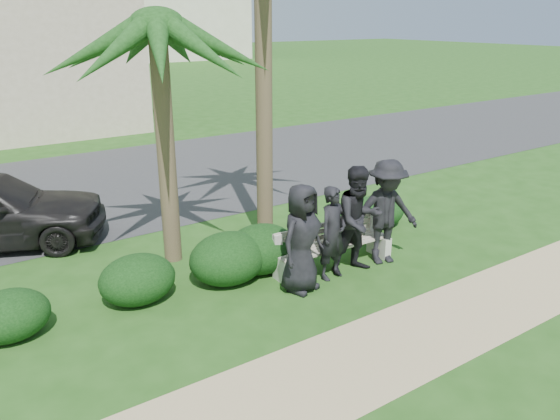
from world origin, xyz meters
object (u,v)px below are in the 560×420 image
at_px(man_b, 333,233).
at_px(man_a, 302,238).
at_px(man_c, 359,220).
at_px(man_d, 386,212).
at_px(palm_left, 157,27).
at_px(park_bench, 333,249).

bearing_deg(man_b, man_a, 175.30).
xyz_separation_m(man_c, man_d, (0.66, 0.01, 0.01)).
bearing_deg(palm_left, man_d, -35.86).
height_order(man_d, palm_left, palm_left).
distance_m(park_bench, man_c, 0.74).
relative_size(man_d, palm_left, 0.38).
xyz_separation_m(park_bench, man_d, (0.92, -0.33, 0.61)).
bearing_deg(man_d, man_b, -166.53).
bearing_deg(man_d, man_c, -163.93).
bearing_deg(man_a, man_b, -10.54).
bearing_deg(man_a, park_bench, 4.70).
height_order(park_bench, man_b, man_b).
distance_m(man_d, palm_left, 4.98).
distance_m(man_a, palm_left, 4.13).
bearing_deg(man_c, man_b, -179.18).
distance_m(man_b, man_c, 0.54).
relative_size(man_a, man_d, 0.94).
height_order(park_bench, palm_left, palm_left).
bearing_deg(man_b, man_d, -11.57).
bearing_deg(man_b, park_bench, 39.20).
bearing_deg(man_b, palm_left, 121.73).
xyz_separation_m(man_b, man_d, (1.18, -0.04, 0.15)).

